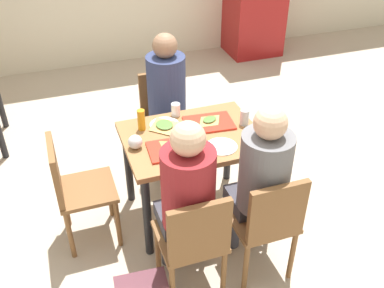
{
  "coord_description": "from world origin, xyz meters",
  "views": [
    {
      "loc": [
        -0.87,
        -2.51,
        2.49
      ],
      "look_at": [
        0.0,
        0.0,
        0.66
      ],
      "focal_mm": 41.26,
      "sensor_mm": 36.0,
      "label": 1
    }
  ],
  "objects_px": {
    "chair_left_end": "(73,185)",
    "paper_plate_near_edge": "(222,146)",
    "person_in_red": "(186,194)",
    "pizza_slice_a": "(176,147)",
    "pizza_slice_c": "(164,125)",
    "foil_bundle": "(135,142)",
    "plastic_cup_a": "(176,110)",
    "plastic_cup_b": "(211,153)",
    "tray_red_near": "(174,149)",
    "chair_near_left": "(194,239)",
    "chair_far_side": "(164,113)",
    "person_far_side": "(168,95)",
    "soda_can": "(244,117)",
    "paper_plate_center": "(164,125)",
    "person_in_brown_jacket": "(261,177)",
    "pizza_slice_b": "(210,120)",
    "condiment_bottle": "(141,120)",
    "main_table": "(192,149)",
    "chair_near_right": "(267,220)",
    "tray_red_far": "(209,123)"
  },
  "relations": [
    {
      "from": "plastic_cup_a",
      "to": "chair_far_side",
      "type": "bearing_deg",
      "value": 86.78
    },
    {
      "from": "paper_plate_near_edge",
      "to": "pizza_slice_b",
      "type": "xyz_separation_m",
      "value": [
        0.03,
        0.33,
        0.02
      ]
    },
    {
      "from": "chair_left_end",
      "to": "paper_plate_near_edge",
      "type": "xyz_separation_m",
      "value": [
        1.03,
        -0.2,
        0.23
      ]
    },
    {
      "from": "paper_plate_near_edge",
      "to": "pizza_slice_a",
      "type": "relative_size",
      "value": 0.86
    },
    {
      "from": "person_in_red",
      "to": "pizza_slice_a",
      "type": "bearing_deg",
      "value": 80.37
    },
    {
      "from": "tray_red_far",
      "to": "plastic_cup_a",
      "type": "relative_size",
      "value": 3.6
    },
    {
      "from": "pizza_slice_c",
      "to": "foil_bundle",
      "type": "xyz_separation_m",
      "value": [
        -0.26,
        -0.19,
        0.03
      ]
    },
    {
      "from": "person_in_red",
      "to": "paper_plate_near_edge",
      "type": "xyz_separation_m",
      "value": [
        0.39,
        0.41,
        -0.01
      ]
    },
    {
      "from": "pizza_slice_b",
      "to": "pizza_slice_c",
      "type": "relative_size",
      "value": 0.89
    },
    {
      "from": "person_far_side",
      "to": "pizza_slice_a",
      "type": "bearing_deg",
      "value": -102.53
    },
    {
      "from": "person_in_brown_jacket",
      "to": "plastic_cup_b",
      "type": "height_order",
      "value": "person_in_brown_jacket"
    },
    {
      "from": "pizza_slice_c",
      "to": "person_in_brown_jacket",
      "type": "bearing_deg",
      "value": -62.83
    },
    {
      "from": "chair_far_side",
      "to": "person_in_red",
      "type": "relative_size",
      "value": 0.68
    },
    {
      "from": "person_in_brown_jacket",
      "to": "pizza_slice_a",
      "type": "distance_m",
      "value": 0.63
    },
    {
      "from": "tray_red_near",
      "to": "paper_plate_near_edge",
      "type": "bearing_deg",
      "value": -12.94
    },
    {
      "from": "person_in_brown_jacket",
      "to": "condiment_bottle",
      "type": "xyz_separation_m",
      "value": [
        -0.57,
        0.81,
        0.06
      ]
    },
    {
      "from": "tray_red_far",
      "to": "chair_left_end",
      "type": "bearing_deg",
      "value": -173.99
    },
    {
      "from": "paper_plate_center",
      "to": "plastic_cup_a",
      "type": "xyz_separation_m",
      "value": [
        0.12,
        0.11,
        0.05
      ]
    },
    {
      "from": "person_in_brown_jacket",
      "to": "person_far_side",
      "type": "height_order",
      "value": "same"
    },
    {
      "from": "person_in_red",
      "to": "pizza_slice_b",
      "type": "relative_size",
      "value": 6.23
    },
    {
      "from": "main_table",
      "to": "paper_plate_near_edge",
      "type": "distance_m",
      "value": 0.28
    },
    {
      "from": "tray_red_near",
      "to": "condiment_bottle",
      "type": "height_order",
      "value": "condiment_bottle"
    },
    {
      "from": "main_table",
      "to": "tray_red_far",
      "type": "xyz_separation_m",
      "value": [
        0.17,
        0.11,
        0.12
      ]
    },
    {
      "from": "chair_near_left",
      "to": "paper_plate_near_edge",
      "type": "distance_m",
      "value": 0.72
    },
    {
      "from": "pizza_slice_a",
      "to": "soda_can",
      "type": "xyz_separation_m",
      "value": [
        0.59,
        0.16,
        0.04
      ]
    },
    {
      "from": "chair_near_left",
      "to": "foil_bundle",
      "type": "height_order",
      "value": "chair_near_left"
    },
    {
      "from": "person_in_red",
      "to": "paper_plate_center",
      "type": "xyz_separation_m",
      "value": [
        0.1,
        0.81,
        -0.01
      ]
    },
    {
      "from": "chair_near_left",
      "to": "condiment_bottle",
      "type": "distance_m",
      "value": 1.01
    },
    {
      "from": "plastic_cup_b",
      "to": "tray_red_near",
      "type": "bearing_deg",
      "value": 136.98
    },
    {
      "from": "person_in_red",
      "to": "pizza_slice_c",
      "type": "bearing_deg",
      "value": 83.46
    },
    {
      "from": "paper_plate_near_edge",
      "to": "plastic_cup_a",
      "type": "xyz_separation_m",
      "value": [
        -0.17,
        0.52,
        0.05
      ]
    },
    {
      "from": "pizza_slice_b",
      "to": "condiment_bottle",
      "type": "distance_m",
      "value": 0.51
    },
    {
      "from": "tray_red_near",
      "to": "person_in_red",
      "type": "bearing_deg",
      "value": -98.72
    },
    {
      "from": "plastic_cup_a",
      "to": "tray_red_near",
      "type": "bearing_deg",
      "value": -108.52
    },
    {
      "from": "chair_near_right",
      "to": "chair_left_end",
      "type": "height_order",
      "value": "same"
    },
    {
      "from": "main_table",
      "to": "chair_near_right",
      "type": "relative_size",
      "value": 1.14
    },
    {
      "from": "pizza_slice_c",
      "to": "plastic_cup_a",
      "type": "relative_size",
      "value": 2.29
    },
    {
      "from": "person_in_brown_jacket",
      "to": "foil_bundle",
      "type": "xyz_separation_m",
      "value": [
        -0.67,
        0.59,
        0.03
      ]
    },
    {
      "from": "tray_red_near",
      "to": "pizza_slice_c",
      "type": "bearing_deg",
      "value": 86.97
    },
    {
      "from": "chair_far_side",
      "to": "foil_bundle",
      "type": "distance_m",
      "value": 0.92
    },
    {
      "from": "paper_plate_center",
      "to": "pizza_slice_a",
      "type": "xyz_separation_m",
      "value": [
        -0.02,
        -0.34,
        0.02
      ]
    },
    {
      "from": "pizza_slice_b",
      "to": "plastic_cup_b",
      "type": "relative_size",
      "value": 2.05
    },
    {
      "from": "person_far_side",
      "to": "tray_red_near",
      "type": "bearing_deg",
      "value": -103.13
    },
    {
      "from": "plastic_cup_a",
      "to": "plastic_cup_b",
      "type": "relative_size",
      "value": 1.0
    },
    {
      "from": "tray_red_near",
      "to": "foil_bundle",
      "type": "distance_m",
      "value": 0.27
    },
    {
      "from": "chair_near_right",
      "to": "paper_plate_near_edge",
      "type": "xyz_separation_m",
      "value": [
        -0.1,
        0.55,
        0.23
      ]
    },
    {
      "from": "condiment_bottle",
      "to": "chair_left_end",
      "type": "bearing_deg",
      "value": -159.98
    },
    {
      "from": "plastic_cup_b",
      "to": "person_far_side",
      "type": "bearing_deg",
      "value": 91.53
    },
    {
      "from": "person_in_red",
      "to": "person_in_brown_jacket",
      "type": "height_order",
      "value": "same"
    },
    {
      "from": "person_far_side",
      "to": "soda_can",
      "type": "distance_m",
      "value": 0.73
    }
  ]
}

